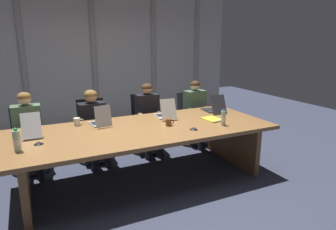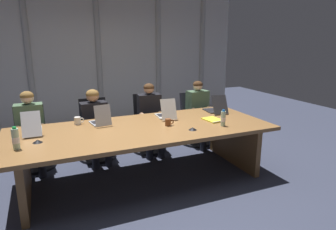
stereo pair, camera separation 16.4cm
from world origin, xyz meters
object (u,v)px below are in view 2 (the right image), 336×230
at_px(person_right_mid, 200,110).
at_px(spiral_notepad, 213,120).
at_px(laptop_right_mid, 215,109).
at_px(coffee_mug_near, 168,122).
at_px(person_left_mid, 95,121).
at_px(office_chair_left_mid, 96,136).
at_px(person_center, 151,115).
at_px(person_left_end, 30,127).
at_px(laptop_left_mid, 100,121).
at_px(office_chair_right_mid, 195,124).
at_px(conference_mic_middle, 38,141).
at_px(laptop_left_end, 32,128).
at_px(water_bottle_secondary, 16,139).
at_px(laptop_center, 166,114).
at_px(office_chair_left_end, 33,145).
at_px(conference_mic_left_side, 193,129).
at_px(coffee_mug_far, 78,121).
at_px(office_chair_center, 148,129).
at_px(water_bottle_primary, 223,119).

relative_size(person_right_mid, spiral_notepad, 3.58).
distance_m(laptop_right_mid, coffee_mug_near, 1.08).
xyz_separation_m(person_left_mid, coffee_mug_near, (0.82, -0.98, 0.14)).
relative_size(office_chair_left_mid, person_center, 0.81).
height_order(person_left_end, coffee_mug_near, person_left_end).
height_order(office_chair_left_mid, person_left_end, person_left_end).
distance_m(laptop_left_mid, office_chair_right_mid, 2.07).
distance_m(laptop_left_mid, person_right_mid, 1.98).
bearing_deg(spiral_notepad, conference_mic_middle, 173.99).
xyz_separation_m(laptop_left_end, person_left_mid, (0.88, 0.59, -0.15)).
bearing_deg(person_center, water_bottle_secondary, -53.74).
height_order(laptop_left_end, laptop_center, laptop_center).
bearing_deg(person_right_mid, coffee_mug_near, -50.21).
height_order(office_chair_left_end, office_chair_left_mid, office_chair_left_mid).
bearing_deg(conference_mic_left_side, water_bottle_secondary, 176.18).
xyz_separation_m(office_chair_right_mid, conference_mic_middle, (-2.70, -1.18, 0.42)).
relative_size(laptop_left_end, person_right_mid, 0.43).
distance_m(person_center, coffee_mug_near, 1.00).
bearing_deg(office_chair_left_mid, laptop_right_mid, 68.54).
bearing_deg(conference_mic_middle, office_chair_left_end, 94.88).
distance_m(person_left_mid, person_right_mid, 1.87).
xyz_separation_m(laptop_left_end, office_chair_left_end, (-0.05, 0.75, -0.46)).
bearing_deg(laptop_left_mid, office_chair_left_end, 44.17).
bearing_deg(coffee_mug_far, laptop_center, -7.04).
relative_size(person_left_end, conference_mic_middle, 10.74).
bearing_deg(laptop_left_end, office_chair_center, -67.35).
height_order(laptop_left_end, conference_mic_middle, laptop_left_end).
bearing_deg(laptop_left_end, conference_mic_left_side, -109.94).
bearing_deg(laptop_center, water_bottle_secondary, 111.97).
bearing_deg(person_left_end, office_chair_right_mid, 93.42).
height_order(laptop_left_mid, conference_mic_middle, laptop_left_mid).
bearing_deg(laptop_left_mid, coffee_mug_near, -124.16).
relative_size(office_chair_right_mid, person_left_end, 0.79).
height_order(laptop_right_mid, office_chair_left_end, laptop_right_mid).
bearing_deg(laptop_center, laptop_left_mid, 94.79).
bearing_deg(coffee_mug_far, water_bottle_primary, -25.53).
bearing_deg(office_chair_center, water_bottle_secondary, -49.55).
distance_m(office_chair_left_mid, coffee_mug_near, 1.46).
distance_m(coffee_mug_near, conference_mic_left_side, 0.38).
relative_size(office_chair_left_mid, conference_mic_left_side, 8.74).
bearing_deg(coffee_mug_near, laptop_left_mid, 153.41).
bearing_deg(office_chair_left_mid, office_chair_left_end, -89.13).
height_order(laptop_left_mid, conference_mic_left_side, laptop_left_mid).
bearing_deg(person_left_mid, laptop_left_mid, -5.74).
xyz_separation_m(person_left_end, water_bottle_secondary, (-0.11, -1.15, 0.20)).
xyz_separation_m(laptop_center, person_left_end, (-1.88, 0.58, -0.14)).
relative_size(office_chair_left_mid, water_bottle_secondary, 3.84).
bearing_deg(laptop_center, coffee_mug_near, 167.87).
bearing_deg(person_center, office_chair_right_mid, 105.16).
relative_size(office_chair_center, water_bottle_primary, 4.31).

